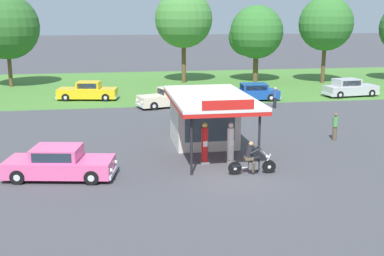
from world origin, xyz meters
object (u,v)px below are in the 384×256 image
Objects in this scene: gas_pump_offside at (231,144)px; parked_car_back_row_right at (350,88)px; bystander_admiring_sedan at (275,97)px; parked_car_back_row_left at (88,92)px; parked_car_back_row_centre at (250,93)px; featured_classic_sedan at (59,164)px; gas_pump_nearside at (205,145)px; bystander_leaning_by_kiosk at (200,112)px; bystander_standing_back_lot at (335,126)px; parked_car_second_row_spare at (171,98)px; motorcycle_with_rider at (251,161)px.

parked_car_back_row_right is at bearing 48.93° from gas_pump_offside.
gas_pump_offside is 0.40× the size of parked_car_back_row_right.
gas_pump_offside is 15.13m from bystander_admiring_sedan.
parked_car_back_row_left is 16.14m from bystander_admiring_sedan.
parked_car_back_row_centre is at bearing 70.88° from gas_pump_offside.
parked_car_back_row_left reaches higher than parked_car_back_row_centre.
bystander_admiring_sedan reaches higher than featured_classic_sedan.
gas_pump_nearside is 1.39× the size of bystander_leaning_by_kiosk.
parked_car_back_row_right is (16.83, 17.78, -0.23)m from gas_pump_nearside.
bystander_standing_back_lot is at bearing -88.74° from bystander_admiring_sedan.
parked_car_back_row_right is at bearing 3.02° from parked_car_back_row_centre.
parked_car_back_row_centre is at bearing -176.98° from parked_car_back_row_right.
parked_car_back_row_right is at bearing 60.22° from bystander_standing_back_lot.
gas_pump_offside is at bearing -90.59° from bystander_leaning_by_kiosk.
featured_classic_sedan is 0.97× the size of parked_car_back_row_left.
bystander_admiring_sedan is (6.94, 13.44, -0.05)m from gas_pump_offside.
gas_pump_nearside is 15.52m from parked_car_second_row_spare.
gas_pump_nearside reaches higher than bystander_standing_back_lot.
bystander_standing_back_lot is (8.50, 3.22, -0.09)m from gas_pump_nearside.
parked_car_second_row_spare is at bearing 66.68° from featured_classic_sedan.
gas_pump_offside is at bearing -131.07° from parked_car_back_row_right.
motorcycle_with_rider is at bearing -127.11° from parked_car_back_row_right.
gas_pump_nearside is 0.39× the size of parked_car_back_row_centre.
parked_car_back_row_left is (-7.88, 19.85, -0.23)m from gas_pump_offside.
parked_car_back_row_left is at bearing 147.20° from parked_car_second_row_spare.
parked_car_back_row_centre is 14.11m from bystander_standing_back_lot.
gas_pump_nearside is at bearing -121.61° from bystander_admiring_sedan.
parked_car_back_row_left reaches higher than featured_classic_sedan.
bystander_admiring_sedan is at bearing -14.41° from parked_car_second_row_spare.
bystander_leaning_by_kiosk is at bearing -125.46° from parked_car_back_row_centre.
parked_car_second_row_spare is 3.36× the size of bystander_admiring_sedan.
bystander_standing_back_lot is (6.65, 5.24, 0.22)m from motorcycle_with_rider.
parked_car_back_row_left is at bearing 126.29° from bystander_leaning_by_kiosk.
featured_classic_sedan is 1.02× the size of parked_car_back_row_right.
parked_car_back_row_centre is 10.17m from bystander_leaning_by_kiosk.
bystander_admiring_sedan is (6.42, 15.46, 0.23)m from motorcycle_with_rider.
gas_pump_offside reaches higher than bystander_admiring_sedan.
bystander_admiring_sedan is at bearing 62.70° from gas_pump_offside.
motorcycle_with_rider is 20.07m from parked_car_back_row_centre.
motorcycle_with_rider is at bearing -84.59° from parked_car_second_row_spare.
featured_classic_sedan is at bearing -164.34° from bystander_standing_back_lot.
gas_pump_nearside is 18.77m from parked_car_back_row_centre.
parked_car_back_row_left is (0.44, 20.97, 0.03)m from featured_classic_sedan.
parked_car_back_row_left is at bearing 108.24° from gas_pump_nearside.
gas_pump_offside reaches higher than parked_car_back_row_left.
parked_car_back_row_centre is at bearing 67.03° from gas_pump_nearside.
motorcycle_with_rider reaches higher than bystander_leaning_by_kiosk.
parked_car_back_row_right is 16.80m from parked_car_second_row_spare.
parked_car_back_row_centre is 3.96m from bystander_admiring_sedan.
featured_classic_sedan is at bearing -113.32° from parked_car_second_row_spare.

